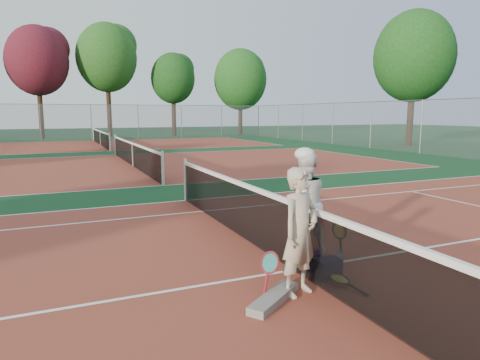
% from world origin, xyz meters
% --- Properties ---
extents(ground, '(130.00, 130.00, 0.00)m').
position_xyz_m(ground, '(0.00, 0.00, 0.00)').
color(ground, '#0E3519').
rests_on(ground, ground).
extents(court_main, '(23.77, 10.97, 0.01)m').
position_xyz_m(court_main, '(0.00, 0.00, 0.00)').
color(court_main, maroon).
rests_on(court_main, ground).
extents(court_far_a, '(23.77, 10.97, 0.01)m').
position_xyz_m(court_far_a, '(0.00, 13.50, 0.00)').
color(court_far_a, maroon).
rests_on(court_far_a, ground).
extents(court_far_b, '(23.77, 10.97, 0.01)m').
position_xyz_m(court_far_b, '(0.00, 27.00, 0.00)').
color(court_far_b, maroon).
rests_on(court_far_b, ground).
extents(net_main, '(0.10, 10.98, 1.02)m').
position_xyz_m(net_main, '(0.00, 0.00, 0.51)').
color(net_main, black).
rests_on(net_main, ground).
extents(net_far_a, '(0.10, 10.98, 1.02)m').
position_xyz_m(net_far_a, '(0.00, 13.50, 0.51)').
color(net_far_a, black).
rests_on(net_far_a, ground).
extents(net_far_b, '(0.10, 10.98, 1.02)m').
position_xyz_m(net_far_b, '(0.00, 27.00, 0.51)').
color(net_far_b, black).
rests_on(net_far_b, ground).
extents(fence_back, '(32.00, 0.06, 3.00)m').
position_xyz_m(fence_back, '(0.00, 34.00, 1.50)').
color(fence_back, slate).
rests_on(fence_back, ground).
extents(player_a, '(0.68, 0.57, 1.61)m').
position_xyz_m(player_a, '(-0.36, -0.72, 0.80)').
color(player_a, '#B8A98E').
rests_on(player_a, ground).
extents(player_b, '(0.83, 0.66, 1.67)m').
position_xyz_m(player_b, '(0.51, 0.59, 0.83)').
color(player_b, white).
rests_on(player_b, ground).
extents(racket_red, '(0.41, 0.41, 0.54)m').
position_xyz_m(racket_red, '(-0.72, -0.61, 0.27)').
color(racket_red, maroon).
rests_on(racket_red, ground).
extents(racket_black_held, '(0.31, 0.33, 0.58)m').
position_xyz_m(racket_black_held, '(0.88, 0.13, 0.29)').
color(racket_black_held, black).
rests_on(racket_black_held, ground).
extents(racket_spare, '(0.40, 0.64, 0.12)m').
position_xyz_m(racket_spare, '(0.27, -0.72, 0.06)').
color(racket_spare, black).
rests_on(racket_spare, ground).
extents(sports_bag_navy, '(0.36, 0.26, 0.27)m').
position_xyz_m(sports_bag_navy, '(0.28, -0.44, 0.14)').
color(sports_bag_navy, black).
rests_on(sports_bag_navy, ground).
extents(sports_bag_purple, '(0.40, 0.36, 0.27)m').
position_xyz_m(sports_bag_purple, '(0.21, -0.08, 0.13)').
color(sports_bag_purple, '#26102B').
rests_on(sports_bag_purple, ground).
extents(net_cover_canvas, '(0.91, 0.74, 0.10)m').
position_xyz_m(net_cover_canvas, '(-0.77, -0.83, 0.05)').
color(net_cover_canvas, slate).
rests_on(net_cover_canvas, ground).
extents(water_bottle, '(0.09, 0.09, 0.30)m').
position_xyz_m(water_bottle, '(0.53, -0.36, 0.15)').
color(water_bottle, silver).
rests_on(water_bottle, ground).
extents(tree_back_maroon, '(5.29, 5.29, 9.88)m').
position_xyz_m(tree_back_maroon, '(-3.98, 37.40, 6.81)').
color(tree_back_maroon, '#382314').
rests_on(tree_back_maroon, ground).
extents(tree_back_3, '(5.58, 5.58, 10.65)m').
position_xyz_m(tree_back_3, '(1.98, 37.89, 7.42)').
color(tree_back_3, '#382314').
rests_on(tree_back_3, ground).
extents(tree_back_4, '(4.36, 4.36, 8.24)m').
position_xyz_m(tree_back_4, '(8.27, 37.74, 5.69)').
color(tree_back_4, '#382314').
rests_on(tree_back_4, ground).
extents(tree_back_5, '(5.60, 5.60, 9.04)m').
position_xyz_m(tree_back_5, '(15.58, 37.60, 5.81)').
color(tree_back_5, '#382314').
rests_on(tree_back_5, ground).
extents(tree_right_1, '(5.41, 5.41, 9.24)m').
position_xyz_m(tree_right_1, '(19.99, 17.87, 6.11)').
color(tree_right_1, '#382314').
rests_on(tree_right_1, ground).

